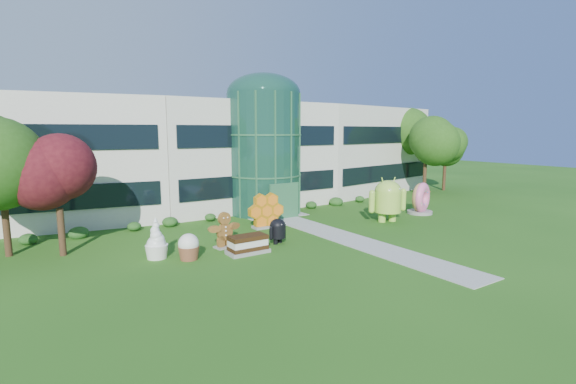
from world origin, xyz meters
TOP-DOWN VIEW (x-y plane):
  - ground at (0.00, 0.00)m, footprint 140.00×140.00m
  - building at (0.00, 18.00)m, footprint 46.00×15.00m
  - atrium at (0.00, 12.00)m, footprint 6.00×6.00m
  - walkway at (0.00, 2.00)m, footprint 2.40×20.00m
  - tree_red at (-15.50, 7.50)m, footprint 4.00×4.00m
  - trees_backdrop at (0.00, 13.00)m, footprint 52.00×8.00m
  - android_green at (5.92, 3.75)m, footprint 3.72×2.95m
  - android_black at (-4.29, 3.07)m, footprint 1.86×1.56m
  - donut at (10.46, 4.39)m, footprint 2.79×1.99m
  - gingerbread at (-7.38, 4.02)m, footprint 2.42×1.17m
  - ice_cream_sandwich at (-6.79, 2.25)m, footprint 2.34×1.17m
  - honeycomb at (-2.76, 7.08)m, footprint 2.88×1.13m
  - froyo at (-11.32, 4.14)m, footprint 1.62×1.62m
  - cupcake at (-9.96, 2.97)m, footprint 1.56×1.56m

SIDE VIEW (x-z plane):
  - ground at x=0.00m, z-range 0.00..0.00m
  - walkway at x=0.00m, z-range 0.00..0.04m
  - ice_cream_sandwich at x=-6.79m, z-range 0.00..1.04m
  - cupcake at x=-9.96m, z-range 0.00..1.42m
  - android_black at x=-4.29m, z-range 0.00..1.81m
  - gingerbread at x=-7.38m, z-range 0.00..2.15m
  - froyo at x=-11.32m, z-range 0.00..2.23m
  - honeycomb at x=-2.76m, z-range 0.00..2.23m
  - donut at x=10.46m, z-range 0.00..2.63m
  - android_green at x=5.92m, z-range 0.00..3.71m
  - tree_red at x=-15.50m, z-range 0.00..6.00m
  - trees_backdrop at x=0.00m, z-range 0.00..8.40m
  - building at x=0.00m, z-range 0.00..9.30m
  - atrium at x=0.00m, z-range 0.00..9.80m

